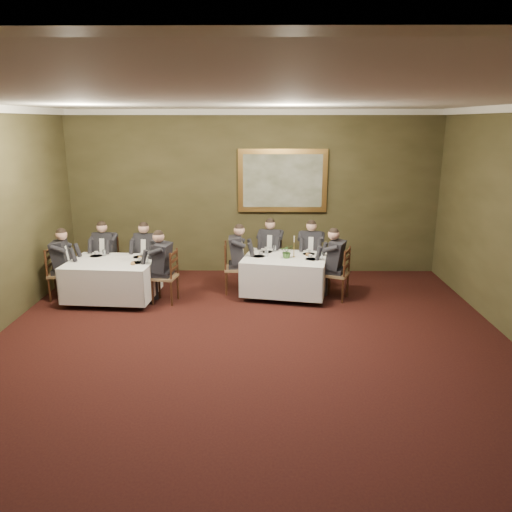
{
  "coord_description": "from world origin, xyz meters",
  "views": [
    {
      "loc": [
        0.15,
        -5.76,
        3.25
      ],
      "look_at": [
        0.08,
        2.01,
        1.15
      ],
      "focal_mm": 35.0,
      "sensor_mm": 36.0,
      "label": 1
    }
  ],
  "objects_px": {
    "diner_sec_backright": "(147,263)",
    "chair_main_endright": "(336,284)",
    "diner_main_backleft": "(271,258)",
    "chair_sec_backright": "(148,274)",
    "chair_sec_backleft": "(107,272)",
    "diner_sec_backleft": "(106,262)",
    "diner_main_endleft": "(235,267)",
    "diner_main_endright": "(336,273)",
    "chair_sec_endright": "(166,287)",
    "chair_sec_endleft": "(61,284)",
    "chair_main_backright": "(310,271)",
    "table_second": "(113,277)",
    "painting": "(283,181)",
    "chair_main_endleft": "(235,278)",
    "centerpiece": "(287,251)",
    "diner_sec_endright": "(165,276)",
    "chair_main_backleft": "(271,268)",
    "diner_main_backright": "(311,260)",
    "table_main": "(285,273)",
    "diner_sec_endleft": "(61,273)",
    "candlestick": "(294,249)"
  },
  "relations": [
    {
      "from": "diner_sec_backright",
      "to": "chair_main_endright",
      "type": "bearing_deg",
      "value": -178.13
    },
    {
      "from": "diner_main_backleft",
      "to": "chair_sec_backright",
      "type": "distance_m",
      "value": 2.51
    },
    {
      "from": "chair_sec_backleft",
      "to": "chair_sec_backright",
      "type": "relative_size",
      "value": 1.0
    },
    {
      "from": "chair_main_endright",
      "to": "diner_sec_backleft",
      "type": "distance_m",
      "value": 4.61
    },
    {
      "from": "diner_main_endleft",
      "to": "diner_main_endright",
      "type": "bearing_deg",
      "value": 76.5
    },
    {
      "from": "chair_sec_endright",
      "to": "chair_sec_endleft",
      "type": "xyz_separation_m",
      "value": [
        -2.0,
        0.16,
        0.0
      ]
    },
    {
      "from": "diner_sec_backright",
      "to": "chair_main_backright",
      "type": "bearing_deg",
      "value": -163.9
    },
    {
      "from": "table_second",
      "to": "painting",
      "type": "height_order",
      "value": "painting"
    },
    {
      "from": "table_second",
      "to": "chair_main_endleft",
      "type": "xyz_separation_m",
      "value": [
        2.25,
        0.5,
        -0.17
      ]
    },
    {
      "from": "diner_main_endleft",
      "to": "centerpiece",
      "type": "bearing_deg",
      "value": 73.51
    },
    {
      "from": "chair_sec_backleft",
      "to": "diner_sec_endright",
      "type": "height_order",
      "value": "diner_sec_endright"
    },
    {
      "from": "chair_main_backleft",
      "to": "painting",
      "type": "distance_m",
      "value": 1.9
    },
    {
      "from": "table_second",
      "to": "diner_main_backright",
      "type": "xyz_separation_m",
      "value": [
        3.78,
        1.01,
        0.06
      ]
    },
    {
      "from": "chair_main_backright",
      "to": "diner_main_endright",
      "type": "height_order",
      "value": "diner_main_endright"
    },
    {
      "from": "centerpiece",
      "to": "diner_main_endleft",
      "type": "bearing_deg",
      "value": 166.02
    },
    {
      "from": "chair_main_backright",
      "to": "diner_main_backright",
      "type": "distance_m",
      "value": 0.23
    },
    {
      "from": "chair_main_backright",
      "to": "chair_sec_backleft",
      "type": "distance_m",
      "value": 4.14
    },
    {
      "from": "diner_main_endleft",
      "to": "chair_sec_endright",
      "type": "xyz_separation_m",
      "value": [
        -1.26,
        -0.58,
        -0.23
      ]
    },
    {
      "from": "table_second",
      "to": "painting",
      "type": "distance_m",
      "value": 4.05
    },
    {
      "from": "diner_sec_backleft",
      "to": "diner_sec_backright",
      "type": "height_order",
      "value": "same"
    },
    {
      "from": "diner_main_endleft",
      "to": "table_second",
      "type": "bearing_deg",
      "value": -80.09
    },
    {
      "from": "chair_main_endright",
      "to": "chair_sec_backleft",
      "type": "height_order",
      "value": "same"
    },
    {
      "from": "diner_sec_backleft",
      "to": "diner_sec_endright",
      "type": "xyz_separation_m",
      "value": [
        1.35,
        -0.91,
        0.0
      ]
    },
    {
      "from": "diner_sec_backright",
      "to": "diner_main_backleft",
      "type": "bearing_deg",
      "value": -159.1
    },
    {
      "from": "table_main",
      "to": "chair_sec_endleft",
      "type": "bearing_deg",
      "value": -176.79
    },
    {
      "from": "diner_main_backleft",
      "to": "chair_main_endleft",
      "type": "bearing_deg",
      "value": 53.77
    },
    {
      "from": "diner_sec_backright",
      "to": "diner_sec_endleft",
      "type": "distance_m",
      "value": 1.63
    },
    {
      "from": "diner_sec_endright",
      "to": "diner_main_endright",
      "type": "bearing_deg",
      "value": -77.78
    },
    {
      "from": "diner_sec_endright",
      "to": "painting",
      "type": "relative_size",
      "value": 0.71
    },
    {
      "from": "diner_main_endleft",
      "to": "diner_main_endright",
      "type": "relative_size",
      "value": 1.0
    },
    {
      "from": "chair_main_endleft",
      "to": "diner_sec_backleft",
      "type": "distance_m",
      "value": 2.65
    },
    {
      "from": "chair_main_endleft",
      "to": "chair_main_endright",
      "type": "distance_m",
      "value": 1.97
    },
    {
      "from": "diner_sec_endleft",
      "to": "centerpiece",
      "type": "height_order",
      "value": "diner_sec_endleft"
    },
    {
      "from": "table_main",
      "to": "candlestick",
      "type": "distance_m",
      "value": 0.5
    },
    {
      "from": "chair_main_endright",
      "to": "diner_sec_endleft",
      "type": "distance_m",
      "value": 5.18
    },
    {
      "from": "diner_sec_endleft",
      "to": "centerpiece",
      "type": "relative_size",
      "value": 4.85
    },
    {
      "from": "chair_main_backleft",
      "to": "chair_sec_endleft",
      "type": "bearing_deg",
      "value": 25.95
    },
    {
      "from": "table_main",
      "to": "diner_main_backright",
      "type": "bearing_deg",
      "value": 51.11
    },
    {
      "from": "diner_sec_backright",
      "to": "centerpiece",
      "type": "xyz_separation_m",
      "value": [
        2.77,
        -0.51,
        0.39
      ]
    },
    {
      "from": "diner_sec_backright",
      "to": "chair_sec_endleft",
      "type": "height_order",
      "value": "diner_sec_backright"
    },
    {
      "from": "table_main",
      "to": "diner_main_endleft",
      "type": "distance_m",
      "value": 0.97
    },
    {
      "from": "diner_main_backleft",
      "to": "diner_sec_endright",
      "type": "xyz_separation_m",
      "value": [
        -1.97,
        -1.24,
        0.0
      ]
    },
    {
      "from": "chair_main_backleft",
      "to": "chair_main_backright",
      "type": "distance_m",
      "value": 0.83
    },
    {
      "from": "table_main",
      "to": "chair_sec_backright",
      "type": "bearing_deg",
      "value": 170.33
    },
    {
      "from": "table_second",
      "to": "chair_main_backleft",
      "type": "height_order",
      "value": "chair_main_backleft"
    },
    {
      "from": "table_second",
      "to": "diner_main_endleft",
      "type": "xyz_separation_m",
      "value": [
        2.26,
        0.5,
        0.06
      ]
    },
    {
      "from": "diner_main_backright",
      "to": "diner_sec_endright",
      "type": "bearing_deg",
      "value": 29.91
    },
    {
      "from": "chair_sec_backleft",
      "to": "diner_sec_endleft",
      "type": "height_order",
      "value": "diner_sec_endleft"
    },
    {
      "from": "chair_main_backleft",
      "to": "diner_sec_backleft",
      "type": "distance_m",
      "value": 3.35
    },
    {
      "from": "candlestick",
      "to": "painting",
      "type": "height_order",
      "value": "painting"
    }
  ]
}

